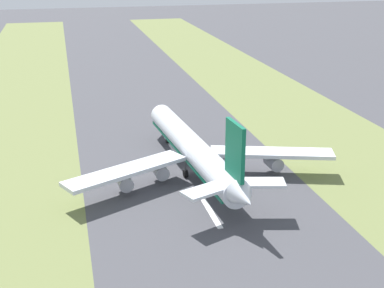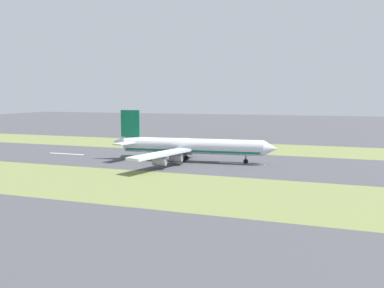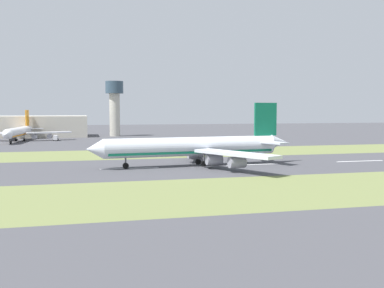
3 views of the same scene
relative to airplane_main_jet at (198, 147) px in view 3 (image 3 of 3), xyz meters
The scene contains 11 objects.
ground_plane 6.67m from the airplane_main_jet, 121.11° to the left, with size 800.00×800.00×0.00m, color #424247.
grass_median_west 46.94m from the airplane_main_jet, behind, with size 40.00×600.00×0.01m, color olive.
grass_median_east 44.00m from the airplane_main_jet, ahead, with size 40.00×600.00×0.01m, color olive.
centreline_dash_near 58.43m from the airplane_main_jet, 91.47° to the right, with size 1.20×18.00×0.01m, color silver.
centreline_dash_mid 19.13m from the airplane_main_jet, 94.69° to the right, with size 1.20×18.00×0.01m, color silver.
centreline_dash_far 22.76m from the airplane_main_jet, 93.88° to the left, with size 1.20×18.00×0.01m, color silver.
airplane_main_jet is the anchor object (origin of this frame).
control_tower 170.48m from the airplane_main_jet, ahead, with size 12.00×12.00×36.94m.
airplane_parked_apron 149.16m from the airplane_main_jet, 27.88° to the left, with size 58.84×55.88×17.68m.
service_truck 140.82m from the airplane_main_jet, 20.84° to the left, with size 6.15×2.95×3.10m.
apron_car 153.41m from the airplane_main_jet, 28.60° to the left, with size 3.01×4.73×2.03m.
Camera 3 is at (-136.56, 33.88, 17.90)m, focal length 42.00 mm.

